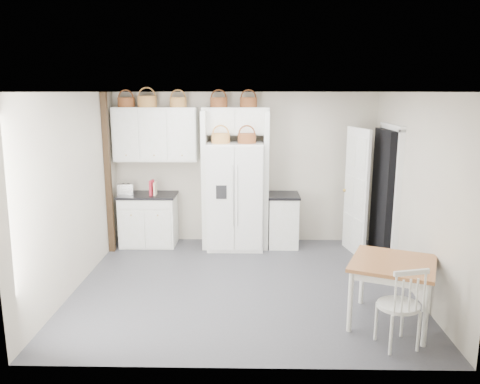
{
  "coord_description": "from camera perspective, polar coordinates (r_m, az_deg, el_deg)",
  "views": [
    {
      "loc": [
        0.08,
        -6.04,
        2.61
      ],
      "look_at": [
        -0.05,
        0.4,
        1.22
      ],
      "focal_mm": 35.0,
      "sensor_mm": 36.0,
      "label": 1
    }
  ],
  "objects": [
    {
      "name": "counter_left",
      "position": [
        8.11,
        -11.18,
        -0.38
      ],
      "size": [
        0.96,
        0.62,
        0.04
      ],
      "primitive_type": "cube",
      "color": "black",
      "rests_on": "base_cab_left"
    },
    {
      "name": "basket_upper_a",
      "position": [
        8.13,
        -13.71,
        10.58
      ],
      "size": [
        0.28,
        0.28,
        0.16
      ],
      "primitive_type": "cylinder",
      "color": "brown",
      "rests_on": "upper_cabinet"
    },
    {
      "name": "base_cab_left",
      "position": [
        8.22,
        -11.05,
        -3.43
      ],
      "size": [
        0.93,
        0.58,
        0.86
      ],
      "primitive_type": "cube",
      "color": "silver",
      "rests_on": "floor"
    },
    {
      "name": "trim_post",
      "position": [
        7.84,
        -15.8,
        2.11
      ],
      "size": [
        0.09,
        0.09,
        2.6
      ],
      "primitive_type": "cube",
      "color": "black",
      "rests_on": "floor"
    },
    {
      "name": "basket_fridge_b",
      "position": [
        7.6,
        0.84,
        6.56
      ],
      "size": [
        0.29,
        0.29,
        0.16
      ],
      "primitive_type": "cylinder",
      "color": "brown",
      "rests_on": "refrigerator"
    },
    {
      "name": "basket_bridge_b",
      "position": [
        7.87,
        1.04,
        10.88
      ],
      "size": [
        0.28,
        0.28,
        0.16
      ],
      "primitive_type": "cylinder",
      "color": "brown",
      "rests_on": "bridge_cabinet"
    },
    {
      "name": "dining_table",
      "position": [
        5.7,
        17.94,
        -11.57
      ],
      "size": [
        1.17,
        1.17,
        0.74
      ],
      "primitive_type": "cube",
      "rotation": [
        0.0,
        0.0,
        -0.4
      ],
      "color": "#955726",
      "rests_on": "floor"
    },
    {
      "name": "door_slab",
      "position": [
        7.73,
        13.96,
        -0.0
      ],
      "size": [
        0.21,
        0.79,
        2.05
      ],
      "primitive_type": "cube",
      "rotation": [
        0.0,
        0.0,
        -1.36
      ],
      "color": "white",
      "rests_on": "floor"
    },
    {
      "name": "fridge_panel_left",
      "position": [
        7.91,
        -4.25,
        1.52
      ],
      "size": [
        0.08,
        0.6,
        2.3
      ],
      "primitive_type": "cube",
      "color": "silver",
      "rests_on": "floor"
    },
    {
      "name": "basket_upper_b",
      "position": [
        8.05,
        -11.25,
        10.77
      ],
      "size": [
        0.32,
        0.32,
        0.19
      ],
      "primitive_type": "cylinder",
      "color": "#A1562D",
      "rests_on": "upper_cabinet"
    },
    {
      "name": "toaster",
      "position": [
        8.14,
        -13.76,
        0.34
      ],
      "size": [
        0.27,
        0.17,
        0.18
      ],
      "primitive_type": "cube",
      "rotation": [
        0.0,
        0.0,
        0.07
      ],
      "color": "silver",
      "rests_on": "counter_left"
    },
    {
      "name": "ceiling",
      "position": [
        6.04,
        0.39,
        12.1
      ],
      "size": [
        4.5,
        4.5,
        0.0
      ],
      "primitive_type": "plane",
      "color": "white",
      "rests_on": "wall_back"
    },
    {
      "name": "fridge_panel_right",
      "position": [
        7.88,
        3.16,
        1.49
      ],
      "size": [
        0.08,
        0.6,
        2.3
      ],
      "primitive_type": "cube",
      "color": "silver",
      "rests_on": "floor"
    },
    {
      "name": "bridge_cabinet",
      "position": [
        7.89,
        -0.54,
        8.66
      ],
      "size": [
        1.12,
        0.34,
        0.45
      ],
      "primitive_type": "cube",
      "color": "silver",
      "rests_on": "wall_back"
    },
    {
      "name": "cookbook_cream",
      "position": [
        7.98,
        -10.31,
        0.4
      ],
      "size": [
        0.04,
        0.15,
        0.22
      ],
      "primitive_type": "cube",
      "rotation": [
        0.0,
        0.0,
        -0.03
      ],
      "color": "beige",
      "rests_on": "counter_left"
    },
    {
      "name": "wall_back",
      "position": [
        8.14,
        0.56,
        2.93
      ],
      "size": [
        4.5,
        0.0,
        4.5
      ],
      "primitive_type": "plane",
      "rotation": [
        1.57,
        0.0,
        0.0
      ],
      "color": "#AEA195",
      "rests_on": "floor"
    },
    {
      "name": "upper_cabinet",
      "position": [
        8.06,
        -10.25,
        6.94
      ],
      "size": [
        1.4,
        0.34,
        0.9
      ],
      "primitive_type": "cube",
      "color": "silver",
      "rests_on": "wall_back"
    },
    {
      "name": "basket_fridge_a",
      "position": [
        7.62,
        -2.37,
        6.56
      ],
      "size": [
        0.3,
        0.3,
        0.16
      ],
      "primitive_type": "cylinder",
      "color": "#A1562D",
      "rests_on": "refrigerator"
    },
    {
      "name": "floor",
      "position": [
        6.58,
        0.35,
        -11.19
      ],
      "size": [
        4.5,
        4.5,
        0.0
      ],
      "primitive_type": "plane",
      "color": "#3F3F44",
      "rests_on": "ground"
    },
    {
      "name": "refrigerator",
      "position": [
        7.86,
        -0.57,
        -0.44
      ],
      "size": [
        0.92,
        0.74,
        1.78
      ],
      "primitive_type": "cube",
      "color": "white",
      "rests_on": "floor"
    },
    {
      "name": "counter_right",
      "position": [
        7.95,
        5.32,
        -0.41
      ],
      "size": [
        0.53,
        0.63,
        0.04
      ],
      "primitive_type": "cube",
      "color": "black",
      "rests_on": "base_cab_right"
    },
    {
      "name": "cookbook_red",
      "position": [
        7.99,
        -10.7,
        0.52
      ],
      "size": [
        0.06,
        0.17,
        0.25
      ],
      "primitive_type": "cube",
      "rotation": [
        0.0,
        0.0,
        -0.15
      ],
      "color": "#B92134",
      "rests_on": "counter_left"
    },
    {
      "name": "wall_right",
      "position": [
        6.55,
        20.47,
        -0.13
      ],
      "size": [
        0.0,
        4.0,
        4.0
      ],
      "primitive_type": "plane",
      "rotation": [
        1.57,
        0.0,
        -1.57
      ],
      "color": "#AEA195",
      "rests_on": "floor"
    },
    {
      "name": "windsor_chair",
      "position": [
        5.21,
        18.75,
        -12.95
      ],
      "size": [
        0.52,
        0.5,
        0.9
      ],
      "primitive_type": "cube",
      "rotation": [
        0.0,
        0.0,
        0.24
      ],
      "color": "silver",
      "rests_on": "floor"
    },
    {
      "name": "basket_upper_c",
      "position": [
        7.96,
        -7.55,
        10.8
      ],
      "size": [
        0.28,
        0.28,
        0.16
      ],
      "primitive_type": "cylinder",
      "color": "#A1562D",
      "rests_on": "upper_cabinet"
    },
    {
      "name": "basket_bridge_a",
      "position": [
        7.89,
        -2.6,
        10.87
      ],
      "size": [
        0.29,
        0.29,
        0.16
      ],
      "primitive_type": "cylinder",
      "color": "brown",
      "rests_on": "bridge_cabinet"
    },
    {
      "name": "doorway_void",
      "position": [
        7.51,
        17.2,
        -0.55
      ],
      "size": [
        0.18,
        0.85,
        2.05
      ],
      "primitive_type": "cube",
      "color": "black",
      "rests_on": "floor"
    },
    {
      "name": "wall_left",
      "position": [
        6.6,
        -19.56,
        0.04
      ],
      "size": [
        0.0,
        4.0,
        4.0
      ],
      "primitive_type": "plane",
      "rotation": [
        1.57,
        0.0,
        1.57
      ],
      "color": "#AEA195",
      "rests_on": "floor"
    },
    {
      "name": "base_cab_right",
      "position": [
        8.06,
        5.25,
        -3.54
      ],
      "size": [
        0.49,
        0.59,
        0.86
      ],
      "primitive_type": "cube",
      "color": "silver",
      "rests_on": "floor"
    }
  ]
}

